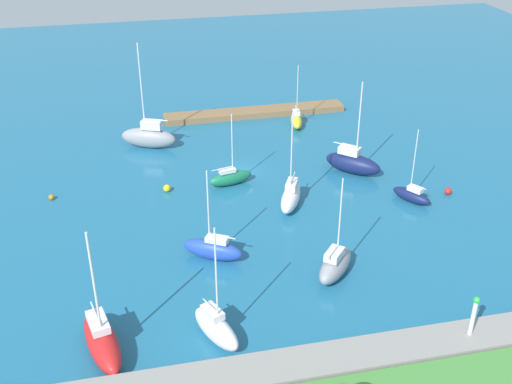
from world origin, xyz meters
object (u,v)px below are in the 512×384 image
object	(u,v)px
sailboat_blue_along_channel	(213,249)
sailboat_yellow_off_beacon	(296,120)
sailboat_white_outer_mooring	(291,197)
sailboat_navy_near_pier	(412,195)
sailboat_red_west_end	(102,340)
mooring_buoy_orange	(52,197)
mooring_buoy_yellow	(167,188)
harbor_beacon	(474,313)
sailboat_gray_center_basin	(149,136)
sailboat_gray_east_end	(335,264)
mooring_buoy_red	(448,191)
sailboat_white_lone_north	(216,327)
sailboat_navy_inner_mooring	(353,162)
sailboat_green_far_north	(230,177)
pier_dock	(255,112)

from	to	relation	value
sailboat_blue_along_channel	sailboat_yellow_off_beacon	distance (m)	34.55
sailboat_white_outer_mooring	sailboat_yellow_off_beacon	bearing A→B (deg)	-171.61
sailboat_navy_near_pier	sailboat_red_west_end	bearing A→B (deg)	83.20
sailboat_blue_along_channel	mooring_buoy_orange	bearing A→B (deg)	-13.65
sailboat_yellow_off_beacon	mooring_buoy_yellow	size ratio (longest dim) A/B	10.61
harbor_beacon	sailboat_gray_center_basin	distance (m)	49.51
sailboat_gray_east_end	mooring_buoy_red	world-z (taller)	sailboat_gray_east_end
sailboat_blue_along_channel	sailboat_navy_near_pier	distance (m)	24.61
sailboat_white_outer_mooring	sailboat_white_lone_north	bearing A→B (deg)	-5.00
sailboat_blue_along_channel	mooring_buoy_yellow	bearing A→B (deg)	-47.70
sailboat_navy_inner_mooring	sailboat_navy_near_pier	xyz separation A→B (m)	(-4.07, 8.29, -0.55)
sailboat_white_lone_north	mooring_buoy_red	xyz separation A→B (m)	(-30.25, -18.28, -0.78)
sailboat_blue_along_channel	mooring_buoy_orange	distance (m)	22.52
sailboat_green_far_north	mooring_buoy_red	xyz separation A→B (m)	(-24.22, 7.82, -0.54)
pier_dock	harbor_beacon	xyz separation A→B (m)	(-6.13, 52.23, 2.89)
sailboat_navy_near_pier	sailboat_green_far_north	bearing A→B (deg)	32.91
pier_dock	sailboat_white_outer_mooring	xyz separation A→B (m)	(1.94, 27.39, 0.77)
sailboat_white_outer_mooring	sailboat_white_lone_north	world-z (taller)	sailboat_white_outer_mooring
sailboat_navy_inner_mooring	sailboat_navy_near_pier	distance (m)	9.25
sailboat_navy_inner_mooring	mooring_buoy_orange	world-z (taller)	sailboat_navy_inner_mooring
sailboat_green_far_north	sailboat_navy_near_pier	xyz separation A→B (m)	(-19.34, 8.44, -0.12)
sailboat_navy_inner_mooring	sailboat_green_far_north	bearing A→B (deg)	-137.40
sailboat_navy_near_pier	mooring_buoy_red	distance (m)	4.93
sailboat_navy_near_pier	mooring_buoy_yellow	size ratio (longest dim) A/B	10.17
harbor_beacon	mooring_buoy_yellow	distance (m)	37.91
sailboat_red_west_end	sailboat_gray_east_end	bearing A→B (deg)	91.66
sailboat_blue_along_channel	sailboat_green_far_north	bearing A→B (deg)	-76.56
sailboat_navy_near_pier	sailboat_white_lone_north	world-z (taller)	sailboat_white_lone_north
mooring_buoy_yellow	mooring_buoy_red	world-z (taller)	mooring_buoy_yellow
sailboat_white_outer_mooring	sailboat_green_far_north	size ratio (longest dim) A/B	1.27
harbor_beacon	sailboat_gray_center_basin	size ratio (longest dim) A/B	0.26
pier_dock	sailboat_white_lone_north	size ratio (longest dim) A/B	2.49
sailboat_white_outer_mooring	sailboat_navy_inner_mooring	bearing A→B (deg)	148.95
sailboat_navy_near_pier	sailboat_gray_center_basin	bearing A→B (deg)	19.29
sailboat_yellow_off_beacon	mooring_buoy_yellow	distance (m)	25.32
sailboat_green_far_north	mooring_buoy_red	distance (m)	25.45
sailboat_gray_east_end	sailboat_red_west_end	distance (m)	22.15
sailboat_red_west_end	mooring_buoy_red	distance (m)	43.24
sailboat_green_far_north	mooring_buoy_yellow	bearing A→B (deg)	167.46
pier_dock	sailboat_navy_near_pier	xyz separation A→B (m)	(-11.75, 29.38, 0.40)
sailboat_gray_east_end	mooring_buoy_red	size ratio (longest dim) A/B	12.16
sailboat_navy_inner_mooring	sailboat_green_far_north	world-z (taller)	sailboat_navy_inner_mooring
sailboat_white_lone_north	sailboat_white_outer_mooring	bearing A→B (deg)	125.32
sailboat_navy_inner_mooring	sailboat_gray_east_end	bearing A→B (deg)	-71.32
sailboat_gray_east_end	mooring_buoy_red	distance (m)	21.68
sailboat_white_outer_mooring	sailboat_green_far_north	bearing A→B (deg)	-113.05
sailboat_green_far_north	sailboat_yellow_off_beacon	size ratio (longest dim) A/B	0.98
sailboat_blue_along_channel	sailboat_white_outer_mooring	bearing A→B (deg)	-110.40
pier_dock	sailboat_white_lone_north	bearing A→B (deg)	73.85
sailboat_blue_along_channel	sailboat_gray_center_basin	xyz separation A→B (m)	(4.23, -27.55, 0.45)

